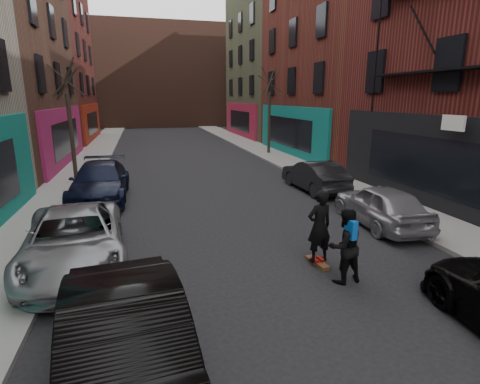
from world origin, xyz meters
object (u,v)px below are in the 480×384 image
parked_left_mid (128,353)px  parked_left_far (74,239)px  parked_right_end (314,176)px  pedestrian (345,246)px  tree_left_far (69,113)px  parked_right_far (381,205)px  skateboard (317,263)px  skateboarder (319,226)px  tree_right_far (269,106)px  parked_left_end (100,182)px

parked_left_mid → parked_left_far: size_ratio=0.93×
parked_right_end → pedestrian: 8.76m
tree_left_far → parked_right_end: tree_left_far is taller
parked_right_far → skateboard: parked_right_far is taller
parked_left_mid → skateboarder: bearing=31.2°
pedestrian → parked_left_mid: bearing=21.8°
parked_right_end → skateboarder: bearing=62.8°
parked_left_far → parked_right_end: 10.84m
parked_left_mid → skateboarder: (4.47, 3.37, 0.25)m
tree_left_far → skateboard: 14.71m
skateboard → parked_right_end: bearing=57.3°
skateboard → skateboarder: skateboarder is taller
tree_right_far → skateboard: size_ratio=8.50×
skateboarder → skateboard: bearing=180.0°
parked_left_mid → skateboarder: skateboarder is taller
skateboard → tree_right_far: bearing=67.0°
tree_left_far → skateboarder: 14.52m
parked_left_end → skateboarder: bearing=-52.4°
parked_left_far → pedestrian: size_ratio=2.93×
parked_left_mid → parked_left_far: parked_left_mid is taller
parked_left_end → parked_right_end: 9.23m
parked_left_end → parked_right_end: size_ratio=1.27×
parked_right_far → skateboarder: (-3.33, -2.26, 0.33)m
tree_left_far → parked_left_far: bearing=-81.5°
tree_left_far → tree_right_far: size_ratio=0.96×
pedestrian → parked_right_end: bearing=-117.1°
tree_left_far → parked_right_far: bearing=-42.7°
tree_right_far → parked_left_far: tree_right_far is taller
skateboard → pedestrian: size_ratio=0.46×
tree_left_far → tree_right_far: tree_right_far is taller
tree_right_far → tree_left_far: bearing=-154.2°
parked_left_far → skateboarder: (5.87, -1.46, 0.32)m
parked_left_end → skateboarder: (5.87, -7.90, 0.26)m
parked_left_end → tree_right_far: bearing=44.7°
tree_right_far → skateboard: tree_right_far is taller
skateboarder → pedestrian: 0.98m
tree_left_far → parked_left_end: 5.31m
parked_right_far → tree_right_far: bearing=-92.1°
parked_left_mid → pedestrian: size_ratio=2.72×
tree_right_far → parked_left_far: (-10.80, -16.76, -2.82)m
parked_left_mid → parked_right_far: bearing=30.0°
parked_left_far → skateboard: bearing=-19.6°
parked_left_mid → pedestrian: pedestrian is taller
parked_left_end → skateboard: 9.86m
tree_left_far → pedestrian: 15.43m
parked_left_far → skateboard: (5.87, -1.46, -0.66)m
parked_left_mid → parked_left_far: (-1.40, 4.84, -0.07)m
parked_right_far → skateboarder: 4.04m
parked_right_end → pedestrian: (-3.18, -8.16, 0.19)m
tree_right_far → pedestrian: size_ratio=3.93×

